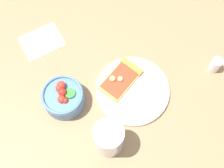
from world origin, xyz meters
The scene contains 7 objects.
ground_plane centered at (0.00, 0.00, 0.00)m, with size 2.40×2.40×0.00m, color #93704C.
plate centered at (-0.02, -0.04, 0.01)m, with size 0.23×0.23×0.01m, color silver.
pizza_slice_main centered at (-0.02, 0.01, 0.02)m, with size 0.15×0.10×0.03m.
salad_bowl centered at (-0.20, 0.07, 0.03)m, with size 0.13×0.13×0.08m.
soda_glass centered at (-0.18, -0.11, 0.06)m, with size 0.08×0.08×0.13m.
paper_napkin centered at (-0.12, 0.29, 0.00)m, with size 0.13×0.10×0.00m, color silver.
pepper_shaker centered at (0.23, -0.16, 0.03)m, with size 0.03×0.03×0.07m.
Camera 1 is at (-0.30, -0.26, 0.90)m, focal length 49.53 mm.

